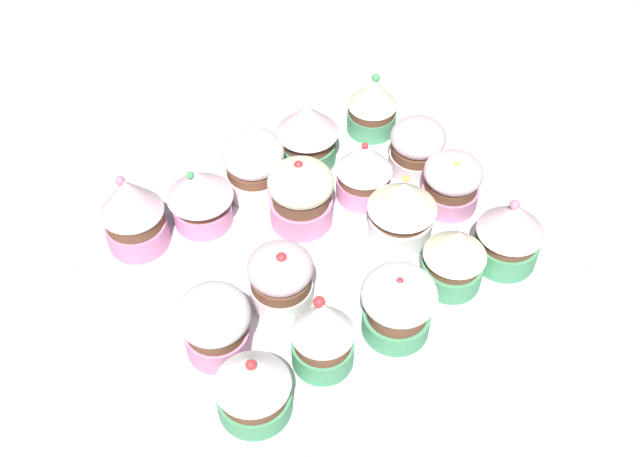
% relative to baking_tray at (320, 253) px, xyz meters
% --- Properties ---
extents(ground_plane, '(1.80, 1.80, 0.03)m').
position_rel_baking_tray_xyz_m(ground_plane, '(0.00, 0.00, -0.02)').
color(ground_plane, beige).
extents(baking_tray, '(0.33, 0.40, 0.01)m').
position_rel_baking_tray_xyz_m(baking_tray, '(0.00, 0.00, 0.00)').
color(baking_tray, silver).
rests_on(baking_tray, ground_plane).
extents(cupcake_0, '(0.06, 0.06, 0.08)m').
position_rel_baking_tray_xyz_m(cupcake_0, '(-0.11, -0.13, 0.04)').
color(cupcake_0, '#4C9E6B').
rests_on(cupcake_0, baking_tray).
extents(cupcake_1, '(0.06, 0.06, 0.06)m').
position_rel_baking_tray_xyz_m(cupcake_1, '(-0.03, -0.14, 0.04)').
color(cupcake_1, pink).
rests_on(cupcake_1, baking_tray).
extents(cupcake_2, '(0.06, 0.06, 0.06)m').
position_rel_baking_tray_xyz_m(cupcake_2, '(0.03, -0.14, 0.04)').
color(cupcake_2, white).
rests_on(cupcake_2, baking_tray).
extents(cupcake_3, '(0.05, 0.05, 0.07)m').
position_rel_baking_tray_xyz_m(cupcake_3, '(0.11, -0.15, 0.04)').
color(cupcake_3, '#4C9E6B').
rests_on(cupcake_3, baking_tray).
extents(cupcake_4, '(0.06, 0.06, 0.07)m').
position_rel_baking_tray_xyz_m(cupcake_4, '(-0.10, -0.07, 0.04)').
color(cupcake_4, '#4C9E6B').
rests_on(cupcake_4, baking_tray).
extents(cupcake_5, '(0.07, 0.07, 0.07)m').
position_rel_baking_tray_xyz_m(cupcake_5, '(-0.03, -0.07, 0.04)').
color(cupcake_5, white).
rests_on(cupcake_5, baking_tray).
extents(cupcake_6, '(0.06, 0.06, 0.07)m').
position_rel_baking_tray_xyz_m(cupcake_6, '(0.03, -0.08, 0.04)').
color(cupcake_6, pink).
rests_on(cupcake_6, baking_tray).
extents(cupcake_7, '(0.06, 0.06, 0.07)m').
position_rel_baking_tray_xyz_m(cupcake_7, '(0.11, -0.06, 0.04)').
color(cupcake_7, '#4C9E6B').
rests_on(cupcake_7, baking_tray).
extents(cupcake_8, '(0.07, 0.07, 0.07)m').
position_rel_baking_tray_xyz_m(cupcake_8, '(-0.11, -0.00, 0.04)').
color(cupcake_8, '#4C9E6B').
rests_on(cupcake_8, baking_tray).
extents(cupcake_9, '(0.06, 0.06, 0.07)m').
position_rel_baking_tray_xyz_m(cupcake_9, '(0.04, -0.01, 0.04)').
color(cupcake_9, pink).
rests_on(cupcake_9, baking_tray).
extents(cupcake_10, '(0.06, 0.06, 0.07)m').
position_rel_baking_tray_xyz_m(cupcake_10, '(0.10, 0.01, 0.04)').
color(cupcake_10, white).
rests_on(cupcake_10, baking_tray).
extents(cupcake_11, '(0.05, 0.05, 0.08)m').
position_rel_baking_tray_xyz_m(cupcake_11, '(-0.10, 0.07, 0.05)').
color(cupcake_11, '#4C9E6B').
rests_on(cupcake_11, baking_tray).
extents(cupcake_12, '(0.06, 0.06, 0.07)m').
position_rel_baking_tray_xyz_m(cupcake_12, '(-0.03, 0.06, 0.04)').
color(cupcake_12, white).
rests_on(cupcake_12, baking_tray).
extents(cupcake_13, '(0.06, 0.06, 0.07)m').
position_rel_baking_tray_xyz_m(cupcake_13, '(0.10, 0.07, 0.04)').
color(cupcake_13, pink).
rests_on(cupcake_13, baking_tray).
extents(cupcake_14, '(0.06, 0.06, 0.08)m').
position_rel_baking_tray_xyz_m(cupcake_14, '(-0.10, 0.14, 0.04)').
color(cupcake_14, '#4C9E6B').
rests_on(cupcake_14, baking_tray).
extents(cupcake_15, '(0.06, 0.06, 0.07)m').
position_rel_baking_tray_xyz_m(cupcake_15, '(-0.04, 0.14, 0.04)').
color(cupcake_15, pink).
rests_on(cupcake_15, baking_tray).
extents(cupcake_16, '(0.06, 0.06, 0.09)m').
position_rel_baking_tray_xyz_m(cupcake_16, '(0.11, 0.14, 0.05)').
color(cupcake_16, pink).
rests_on(cupcake_16, baking_tray).
extents(napkin, '(0.15, 0.13, 0.01)m').
position_rel_baking_tray_xyz_m(napkin, '(-0.24, -0.05, -0.00)').
color(napkin, white).
rests_on(napkin, ground_plane).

